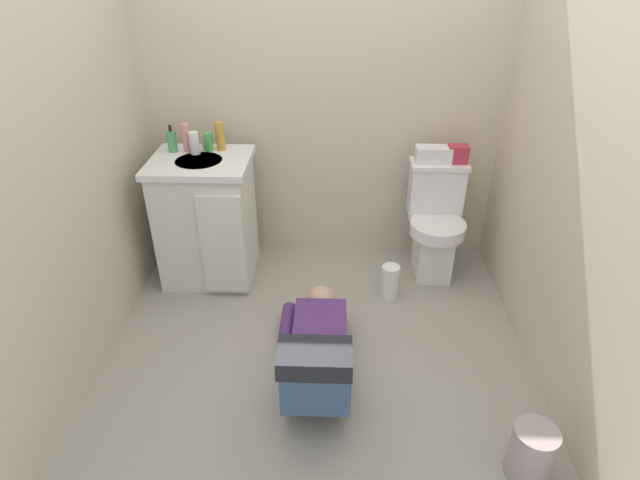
% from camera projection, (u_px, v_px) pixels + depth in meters
% --- Properties ---
extents(ground_plane, '(2.79, 3.13, 0.04)m').
position_uv_depth(ground_plane, '(316.00, 347.00, 2.89)').
color(ground_plane, gray).
extents(wall_back, '(2.45, 0.08, 2.40)m').
position_uv_depth(wall_back, '(323.00, 79.00, 3.21)').
color(wall_back, beige).
rests_on(wall_back, ground_plane).
extents(wall_left, '(0.08, 2.13, 2.40)m').
position_uv_depth(wall_left, '(51.00, 136.00, 2.30)').
color(wall_left, beige).
rests_on(wall_left, ground_plane).
extents(wall_right, '(0.08, 2.13, 2.40)m').
position_uv_depth(wall_right, '(588.00, 143.00, 2.23)').
color(wall_right, beige).
rests_on(wall_right, ground_plane).
extents(toilet, '(0.36, 0.46, 0.75)m').
position_uv_depth(toilet, '(435.00, 222.00, 3.34)').
color(toilet, white).
rests_on(toilet, ground_plane).
extents(vanity_cabinet, '(0.60, 0.53, 0.82)m').
position_uv_depth(vanity_cabinet, '(207.00, 218.00, 3.28)').
color(vanity_cabinet, silver).
rests_on(vanity_cabinet, ground_plane).
extents(faucet, '(0.02, 0.02, 0.10)m').
position_uv_depth(faucet, '(204.00, 143.00, 3.17)').
color(faucet, silver).
rests_on(faucet, vanity_cabinet).
extents(person_plumber, '(0.39, 1.06, 0.52)m').
position_uv_depth(person_plumber, '(317.00, 351.00, 2.58)').
color(person_plumber, '#512D6B').
rests_on(person_plumber, ground_plane).
extents(tissue_box, '(0.22, 0.11, 0.10)m').
position_uv_depth(tissue_box, '(433.00, 154.00, 3.20)').
color(tissue_box, silver).
rests_on(tissue_box, toilet).
extents(toiletry_bag, '(0.12, 0.09, 0.11)m').
position_uv_depth(toiletry_bag, '(458.00, 154.00, 3.19)').
color(toiletry_bag, '#B22D3F').
rests_on(toiletry_bag, toilet).
extents(soap_dispenser, '(0.06, 0.06, 0.17)m').
position_uv_depth(soap_dispenser, '(172.00, 141.00, 3.15)').
color(soap_dispenser, '#4A9A5B').
rests_on(soap_dispenser, vanity_cabinet).
extents(bottle_pink, '(0.05, 0.05, 0.18)m').
position_uv_depth(bottle_pink, '(186.00, 138.00, 3.14)').
color(bottle_pink, pink).
rests_on(bottle_pink, vanity_cabinet).
extents(bottle_white, '(0.06, 0.06, 0.14)m').
position_uv_depth(bottle_white, '(194.00, 143.00, 3.12)').
color(bottle_white, white).
rests_on(bottle_white, vanity_cabinet).
extents(bottle_green, '(0.05, 0.05, 0.11)m').
position_uv_depth(bottle_green, '(208.00, 142.00, 3.17)').
color(bottle_green, green).
rests_on(bottle_green, vanity_cabinet).
extents(bottle_amber, '(0.06, 0.06, 0.18)m').
position_uv_depth(bottle_amber, '(220.00, 136.00, 3.16)').
color(bottle_amber, gold).
rests_on(bottle_amber, vanity_cabinet).
extents(trash_can, '(0.18, 0.18, 0.26)m').
position_uv_depth(trash_can, '(531.00, 452.00, 2.13)').
color(trash_can, gray).
rests_on(trash_can, ground_plane).
extents(paper_towel_roll, '(0.11, 0.11, 0.23)m').
position_uv_depth(paper_towel_roll, '(390.00, 282.00, 3.20)').
color(paper_towel_roll, white).
rests_on(paper_towel_roll, ground_plane).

